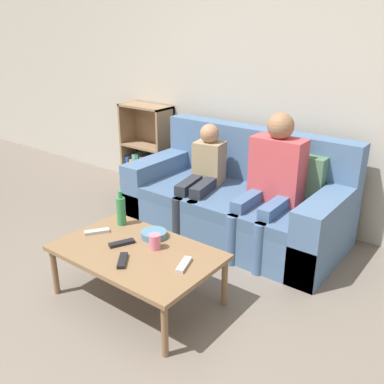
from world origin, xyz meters
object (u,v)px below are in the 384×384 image
Objects in this scene: couch at (238,202)px; coffee_table at (137,255)px; snack_bowl at (154,234)px; bottle at (121,210)px; tv_remote_3 at (122,243)px; person_child at (203,173)px; bookshelf at (149,157)px; person_adult at (273,175)px; tv_remote_1 at (122,261)px; tv_remote_0 at (97,232)px; tv_remote_2 at (184,265)px; cup_near at (155,242)px.

couch is 1.74× the size of coffee_table.
bottle is at bearing 178.35° from snack_bowl.
person_child is at bearing 123.15° from tv_remote_3.
bottle is (1.04, -1.40, 0.13)m from bookshelf.
tv_remote_1 is at bearing -104.93° from person_adult.
couch is 1.11m from bottle.
tv_remote_0 is 0.26m from tv_remote_3.
bottle is at bearing -109.07° from couch.
coffee_table is at bearing -86.68° from person_child.
bottle is (0.04, 0.20, 0.10)m from tv_remote_0.
coffee_table is at bearing -108.33° from person_adult.
couch is 1.44m from bookshelf.
bookshelf is at bearing 90.33° from tv_remote_1.
tv_remote_2 is at bearing -8.14° from tv_remote_1.
coffee_table is 1.25m from person_adult.
tv_remote_0 is 0.76m from tv_remote_2.
tv_remote_0 is 0.95× the size of snack_bowl.
tv_remote_2 is (1.76, -1.58, 0.03)m from bookshelf.
bookshelf is 2.36m from tv_remote_2.
tv_remote_2 is (0.75, 0.03, 0.00)m from tv_remote_0.
tv_remote_0 is at bearing -169.83° from cup_near.
person_child is 1.32m from tv_remote_1.
tv_remote_2 is at bearing -69.93° from person_child.
person_adult is 1.06m from snack_bowl.
person_child is at bearing 109.44° from cup_near.
couch is 1.98× the size of person_child.
person_adult is at bearing 67.81° from snack_bowl.
tv_remote_0 is (-0.39, 0.01, 0.04)m from coffee_table.
tv_remote_3 is (-0.13, -0.00, 0.04)m from coffee_table.
tv_remote_3 is at bearing 98.72° from tv_remote_1.
snack_bowl is 0.33m from bottle.
snack_bowl is at bearing -113.37° from person_adult.
tv_remote_3 is 0.99× the size of snack_bowl.
snack_bowl is (0.36, 0.20, 0.01)m from tv_remote_0.
person_child reaches higher than tv_remote_3.
tv_remote_2 is (0.33, 0.19, 0.00)m from tv_remote_1.
coffee_table is at bearing -90.07° from couch.
tv_remote_0 is 0.95× the size of tv_remote_2.
snack_bowl is at bearing -46.13° from bookshelf.
couch is 0.39m from person_child.
tv_remote_1 is 0.55m from bottle.
person_adult is at bearing -6.82° from person_child.
cup_near reaches higher than tv_remote_2.
tv_remote_0 is 0.23m from bottle.
bottle is at bearing 98.05° from tv_remote_1.
coffee_table is 4.09× the size of bottle.
cup_near is (0.36, -1.02, -0.11)m from person_child.
bottle is at bearing -53.57° from bookshelf.
bookshelf is 5.27× the size of snack_bowl.
bottle is at bearing -128.16° from person_adult.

